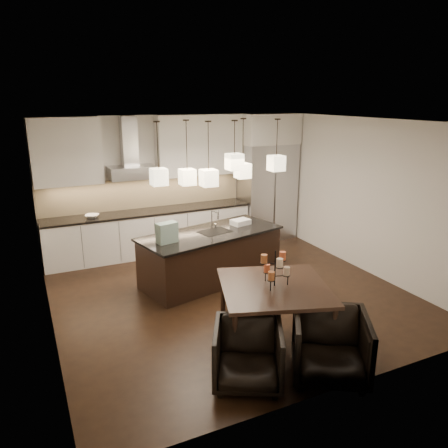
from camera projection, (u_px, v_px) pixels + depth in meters
name	position (u px, v px, depth m)	size (l,w,h in m)	color
floor	(229.00, 294.00, 7.28)	(5.50, 5.50, 0.02)	black
ceiling	(230.00, 120.00, 6.48)	(5.50, 5.50, 0.02)	white
wall_back	(173.00, 182.00, 9.28)	(5.50, 0.02, 2.80)	silver
wall_front	(346.00, 274.00, 4.48)	(5.50, 0.02, 2.80)	silver
wall_left	(41.00, 235.00, 5.75)	(0.02, 5.50, 2.80)	silver
wall_right	(364.00, 196.00, 8.01)	(0.02, 5.50, 2.80)	silver
refrigerator	(267.00, 192.00, 9.90)	(1.20, 0.72, 2.15)	#B7B7BA
fridge_panel	(269.00, 129.00, 9.50)	(1.26, 0.72, 0.65)	silver
lower_cabinets	(151.00, 233.00, 9.01)	(4.21, 0.62, 0.88)	silver
countertop	(150.00, 212.00, 8.88)	(4.21, 0.66, 0.04)	black
backsplash	(145.00, 193.00, 9.04)	(4.21, 0.02, 0.63)	#CBB78C
upper_cab_left	(66.00, 152.00, 8.04)	(1.25, 0.35, 1.25)	silver
upper_cab_right	(200.00, 145.00, 9.12)	(1.86, 0.35, 1.25)	silver
hood_canopy	(132.00, 172.00, 8.57)	(0.90, 0.52, 0.24)	#B7B7BA
hood_chimney	(129.00, 141.00, 8.49)	(0.30, 0.28, 0.96)	#B7B7BA
fruit_bowl	(92.00, 216.00, 8.35)	(0.26, 0.26, 0.06)	silver
island_body	(211.00, 257.00, 7.69)	(2.43, 0.97, 0.85)	black
island_top	(211.00, 233.00, 7.56)	(2.51, 1.05, 0.04)	black
faucet	(212.00, 220.00, 7.64)	(0.10, 0.23, 0.37)	silver
tote_bag	(167.00, 233.00, 6.98)	(0.33, 0.17, 0.33)	#205944
food_container	(241.00, 222.00, 7.99)	(0.33, 0.23, 0.10)	silver
dining_table	(273.00, 314.00, 5.73)	(1.36, 1.36, 0.81)	black
candelabra	(275.00, 268.00, 5.55)	(0.39, 0.39, 0.48)	black
candle_a	(287.00, 271.00, 5.58)	(0.08, 0.08, 0.11)	beige
candle_b	(267.00, 268.00, 5.68)	(0.08, 0.08, 0.11)	#E15F35
candle_c	(271.00, 276.00, 5.43)	(0.08, 0.08, 0.11)	#AC5D30
candle_d	(283.00, 256.00, 5.62)	(0.08, 0.08, 0.11)	#E15F35
candle_e	(264.00, 259.00, 5.52)	(0.08, 0.08, 0.11)	#AC5D30
candle_f	(280.00, 263.00, 5.38)	(0.08, 0.08, 0.11)	beige
armchair_left	(248.00, 355.00, 4.92)	(0.76, 0.79, 0.72)	black
armchair_right	(330.00, 346.00, 5.01)	(0.84, 0.86, 0.79)	black
pendant_a	(159.00, 177.00, 6.78)	(0.24, 0.24, 0.26)	#FFEEBE
pendant_b	(187.00, 177.00, 7.21)	(0.24, 0.24, 0.26)	#FFEEBE
pendant_c	(234.00, 162.00, 7.03)	(0.24, 0.24, 0.26)	#FFEEBE
pendant_d	(243.00, 171.00, 7.68)	(0.24, 0.24, 0.26)	#FFEEBE
pendant_e	(276.00, 163.00, 7.45)	(0.24, 0.24, 0.26)	#FFEEBE
pendant_f	(209.00, 178.00, 6.85)	(0.24, 0.24, 0.26)	#FFEEBE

